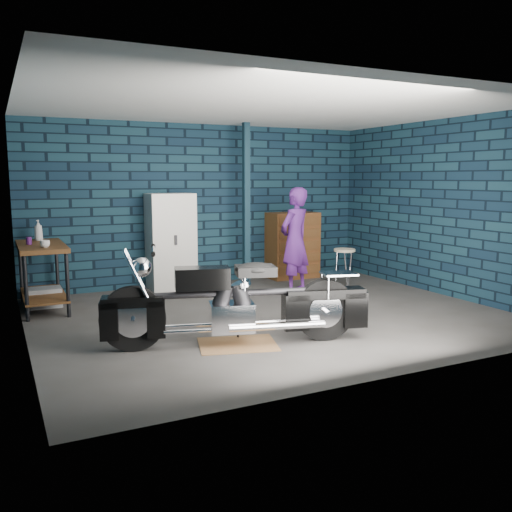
{
  "coord_description": "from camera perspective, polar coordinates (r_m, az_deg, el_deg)",
  "views": [
    {
      "loc": [
        -3.24,
        -6.23,
        1.81
      ],
      "look_at": [
        -0.07,
        0.3,
        0.76
      ],
      "focal_mm": 38.0,
      "sensor_mm": 36.0,
      "label": 1
    }
  ],
  "objects": [
    {
      "name": "bottle",
      "position": [
        8.42,
        -21.93,
        2.53
      ],
      "size": [
        0.15,
        0.15,
        0.3
      ],
      "primitive_type": "imported",
      "rotation": [
        0.0,
        0.0,
        -0.41
      ],
      "color": "gray",
      "rests_on": "workbench"
    },
    {
      "name": "motorcycle",
      "position": [
        5.87,
        -1.97,
        -4.22
      ],
      "size": [
        2.56,
        1.3,
        1.09
      ],
      "primitive_type": null,
      "rotation": [
        0.0,
        0.0,
        -0.27
      ],
      "color": "black",
      "rests_on": "ground"
    },
    {
      "name": "mug_purple",
      "position": [
        7.99,
        -22.79,
        1.49
      ],
      "size": [
        0.08,
        0.08,
        0.1
      ],
      "primitive_type": "cylinder",
      "rotation": [
        0.0,
        0.0,
        -0.08
      ],
      "color": "#4B175E",
      "rests_on": "workbench"
    },
    {
      "name": "shop_stool",
      "position": [
        9.12,
        9.27,
        -1.26
      ],
      "size": [
        0.4,
        0.4,
        0.64
      ],
      "primitive_type": null,
      "rotation": [
        0.0,
        0.0,
        0.14
      ],
      "color": "#C4B994",
      "rests_on": "ground"
    },
    {
      "name": "drip_mat",
      "position": [
        6.01,
        -1.94,
        -9.26
      ],
      "size": [
        0.98,
        0.83,
        0.01
      ],
      "primitive_type": "cube",
      "rotation": [
        0.0,
        0.0,
        -0.27
      ],
      "color": "olive",
      "rests_on": "ground"
    },
    {
      "name": "cup_a",
      "position": [
        7.56,
        -21.33,
        1.21
      ],
      "size": [
        0.16,
        0.16,
        0.1
      ],
      "primitive_type": "imported",
      "rotation": [
        0.0,
        0.0,
        0.34
      ],
      "color": "#C4B994",
      "rests_on": "workbench"
    },
    {
      "name": "tool_chest",
      "position": [
        9.83,
        3.92,
        1.13
      ],
      "size": [
        0.89,
        0.49,
        1.19
      ],
      "primitive_type": "cube",
      "color": "brown",
      "rests_on": "ground"
    },
    {
      "name": "locker",
      "position": [
        8.9,
        -8.94,
        1.51
      ],
      "size": [
        0.73,
        0.52,
        1.56
      ],
      "primitive_type": "cube",
      "color": "silver",
      "rests_on": "ground"
    },
    {
      "name": "support_post",
      "position": [
        9.03,
        -1.03,
        5.33
      ],
      "size": [
        0.1,
        0.1,
        2.7
      ],
      "primitive_type": "cube",
      "color": "#102834",
      "rests_on": "ground"
    },
    {
      "name": "room_walls",
      "position": [
        7.52,
        -0.36,
        8.96
      ],
      "size": [
        6.02,
        5.01,
        2.71
      ],
      "color": "#0E2131",
      "rests_on": "ground"
    },
    {
      "name": "ground",
      "position": [
        7.25,
        1.55,
        -6.21
      ],
      "size": [
        6.0,
        6.0,
        0.0
      ],
      "primitive_type": "plane",
      "color": "#474442",
      "rests_on": "ground"
    },
    {
      "name": "storage_bin",
      "position": [
        8.21,
        -21.33,
        -4.08
      ],
      "size": [
        0.44,
        0.31,
        0.27
      ],
      "primitive_type": "cube",
      "color": "gray",
      "rests_on": "ground"
    },
    {
      "name": "person",
      "position": [
        8.56,
        4.11,
        1.66
      ],
      "size": [
        0.72,
        0.61,
        1.66
      ],
      "primitive_type": "imported",
      "rotation": [
        0.0,
        0.0,
        3.56
      ],
      "color": "#4E1E70",
      "rests_on": "ground"
    },
    {
      "name": "workbench",
      "position": [
        8.04,
        -21.52,
        -2.04
      ],
      "size": [
        0.6,
        1.4,
        0.91
      ],
      "primitive_type": "cube",
      "color": "brown",
      "rests_on": "ground"
    }
  ]
}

